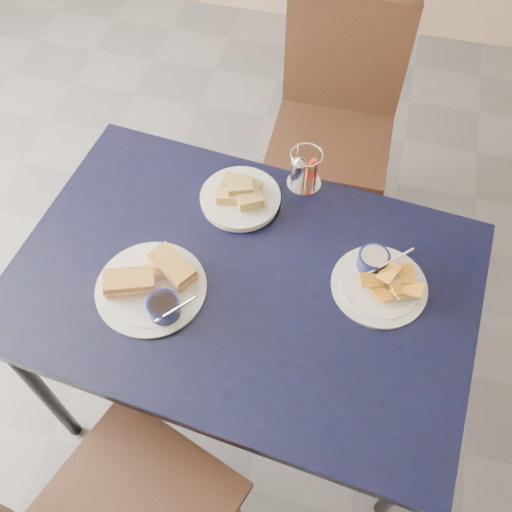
% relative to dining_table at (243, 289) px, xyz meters
% --- Properties ---
extents(ground, '(6.00, 6.00, 0.00)m').
position_rel_dining_table_xyz_m(ground, '(0.10, -0.09, -0.69)').
color(ground, '#57575D').
rests_on(ground, ground).
extents(dining_table, '(1.40, 1.01, 0.75)m').
position_rel_dining_table_xyz_m(dining_table, '(0.00, 0.00, 0.00)').
color(dining_table, black).
rests_on(dining_table, ground).
extents(chair_far, '(0.48, 0.46, 1.00)m').
position_rel_dining_table_xyz_m(chair_far, '(0.14, 0.96, -0.11)').
color(chair_far, black).
rests_on(chair_far, ground).
extents(sandwich_plate, '(0.32, 0.31, 0.12)m').
position_rel_dining_table_xyz_m(sandwich_plate, '(-0.23, -0.09, 0.08)').
color(sandwich_plate, white).
rests_on(sandwich_plate, dining_table).
extents(plantain_plate, '(0.27, 0.27, 0.12)m').
position_rel_dining_table_xyz_m(plantain_plate, '(0.38, 0.09, 0.08)').
color(plantain_plate, white).
rests_on(plantain_plate, dining_table).
extents(bread_basket, '(0.25, 0.25, 0.08)m').
position_rel_dining_table_xyz_m(bread_basket, '(-0.08, 0.28, 0.08)').
color(bread_basket, white).
rests_on(bread_basket, dining_table).
extents(condiment_caddy, '(0.11, 0.11, 0.14)m').
position_rel_dining_table_xyz_m(condiment_caddy, '(0.10, 0.40, 0.12)').
color(condiment_caddy, silver).
rests_on(condiment_caddy, dining_table).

